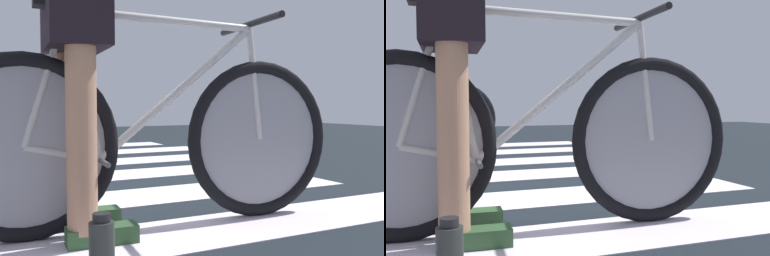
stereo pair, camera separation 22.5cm
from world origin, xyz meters
TOP-DOWN VIEW (x-y plane):
  - bicycle_1_of_3 at (1.02, -1.06)m, footprint 1.74×0.52m
  - cyclist_1_of_3 at (0.71, -1.04)m, footprint 0.34×0.42m

SIDE VIEW (x-z plane):
  - bicycle_1_of_3 at x=1.02m, z-range -0.06..0.87m
  - cyclist_1_of_3 at x=0.71m, z-range 0.17..1.18m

